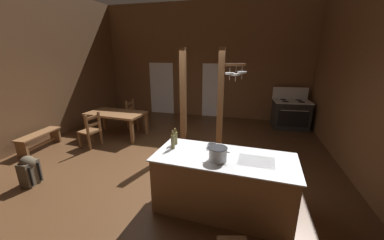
# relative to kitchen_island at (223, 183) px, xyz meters

# --- Properties ---
(ground_plane) EXTENTS (8.53, 9.52, 0.10)m
(ground_plane) POSITION_rel_kitchen_island_xyz_m (-1.47, 1.03, -0.52)
(ground_plane) COLOR #4C301C
(wall_back) EXTENTS (8.53, 0.14, 4.23)m
(wall_back) POSITION_rel_kitchen_island_xyz_m (-1.47, 5.46, 1.65)
(wall_back) COLOR brown
(wall_back) RESTS_ON ground_plane
(wall_left) EXTENTS (0.14, 9.52, 4.23)m
(wall_left) POSITION_rel_kitchen_island_xyz_m (-5.41, 1.03, 1.65)
(wall_left) COLOR brown
(wall_left) RESTS_ON ground_plane
(glazed_door_back_left) EXTENTS (1.00, 0.01, 2.05)m
(glazed_door_back_left) POSITION_rel_kitchen_island_xyz_m (-3.21, 5.39, 0.56)
(glazed_door_back_left) COLOR white
(glazed_door_back_left) RESTS_ON ground_plane
(glazed_panel_back_right) EXTENTS (0.84, 0.01, 2.05)m
(glazed_panel_back_right) POSITION_rel_kitchen_island_xyz_m (-1.09, 5.39, 0.56)
(glazed_panel_back_right) COLOR white
(glazed_panel_back_right) RESTS_ON ground_plane
(kitchen_island) EXTENTS (2.21, 1.08, 0.94)m
(kitchen_island) POSITION_rel_kitchen_island_xyz_m (0.00, 0.00, 0.00)
(kitchen_island) COLOR brown
(kitchen_island) RESTS_ON ground_plane
(stove_range) EXTENTS (1.21, 0.91, 1.32)m
(stove_range) POSITION_rel_kitchen_island_xyz_m (1.67, 4.65, 0.02)
(stove_range) COLOR #242424
(stove_range) RESTS_ON ground_plane
(support_post_with_pot_rack) EXTENTS (0.64, 0.25, 2.58)m
(support_post_with_pot_rack) POSITION_rel_kitchen_island_xyz_m (-0.31, 2.04, 0.93)
(support_post_with_pot_rack) COLOR brown
(support_post_with_pot_rack) RESTS_ON ground_plane
(support_post_center) EXTENTS (0.14, 0.14, 2.58)m
(support_post_center) POSITION_rel_kitchen_island_xyz_m (-1.34, 2.24, 0.82)
(support_post_center) COLOR brown
(support_post_center) RESTS_ON ground_plane
(dining_table) EXTENTS (1.76, 1.03, 0.74)m
(dining_table) POSITION_rel_kitchen_island_xyz_m (-3.53, 2.51, 0.18)
(dining_table) COLOR brown
(dining_table) RESTS_ON ground_plane
(ladderback_chair_near_window) EXTENTS (0.47, 0.47, 0.95)m
(ladderback_chair_near_window) POSITION_rel_kitchen_island_xyz_m (-3.38, 3.32, -0.02)
(ladderback_chair_near_window) COLOR brown
(ladderback_chair_near_window) RESTS_ON ground_plane
(ladderback_chair_by_post) EXTENTS (0.53, 0.53, 0.95)m
(ladderback_chair_by_post) POSITION_rel_kitchen_island_xyz_m (-3.73, 1.61, -0.02)
(ladderback_chair_by_post) COLOR brown
(ladderback_chair_by_post) RESTS_ON ground_plane
(bench_along_left_wall) EXTENTS (0.42, 1.17, 0.44)m
(bench_along_left_wall) POSITION_rel_kitchen_island_xyz_m (-4.95, 1.13, -0.17)
(bench_along_left_wall) COLOR brown
(bench_along_left_wall) RESTS_ON ground_plane
(backpack) EXTENTS (0.32, 0.33, 0.60)m
(backpack) POSITION_rel_kitchen_island_xyz_m (-3.68, -0.25, -0.15)
(backpack) COLOR #4C4233
(backpack) RESTS_ON ground_plane
(stockpot_on_counter) EXTENTS (0.35, 0.28, 0.21)m
(stockpot_on_counter) POSITION_rel_kitchen_island_xyz_m (-0.08, -0.15, 0.57)
(stockpot_on_counter) COLOR silver
(stockpot_on_counter) RESTS_ON kitchen_island
(mixing_bowl_on_counter) EXTENTS (0.16, 0.16, 0.06)m
(mixing_bowl_on_counter) POSITION_rel_kitchen_island_xyz_m (-0.24, 0.30, 0.50)
(mixing_bowl_on_counter) COLOR slate
(mixing_bowl_on_counter) RESTS_ON kitchen_island
(bottle_tall_on_counter) EXTENTS (0.07, 0.07, 0.31)m
(bottle_tall_on_counter) POSITION_rel_kitchen_island_xyz_m (-0.87, 0.09, 0.59)
(bottle_tall_on_counter) COLOR brown
(bottle_tall_on_counter) RESTS_ON kitchen_island
(bottle_short_on_counter) EXTENTS (0.08, 0.08, 0.29)m
(bottle_short_on_counter) POSITION_rel_kitchen_island_xyz_m (-0.89, 0.28, 0.58)
(bottle_short_on_counter) COLOR brown
(bottle_short_on_counter) RESTS_ON kitchen_island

